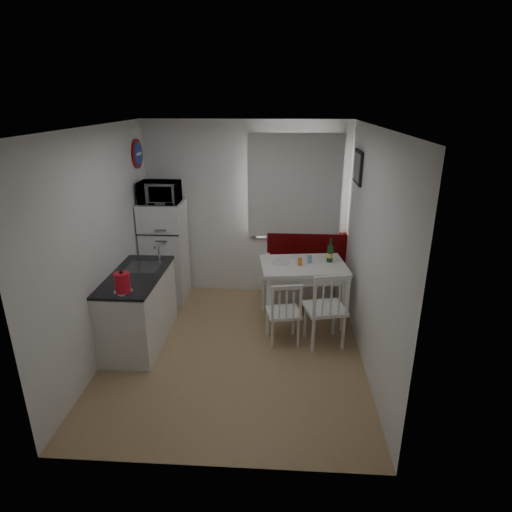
{
  "coord_description": "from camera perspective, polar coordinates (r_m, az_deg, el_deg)",
  "views": [
    {
      "loc": [
        0.53,
        -4.44,
        2.87
      ],
      "look_at": [
        0.22,
        0.5,
        1.04
      ],
      "focal_mm": 30.0,
      "sensor_mm": 36.0,
      "label": 1
    }
  ],
  "objects": [
    {
      "name": "floor",
      "position": [
        5.31,
        -2.77,
        -12.4
      ],
      "size": [
        3.0,
        3.5,
        0.02
      ],
      "primitive_type": "cube",
      "color": "tan",
      "rests_on": "ground"
    },
    {
      "name": "ceiling",
      "position": [
        4.48,
        -3.35,
        16.82
      ],
      "size": [
        3.0,
        3.5,
        0.02
      ],
      "primitive_type": "cube",
      "color": "white",
      "rests_on": "wall_back"
    },
    {
      "name": "wall_back",
      "position": [
        6.41,
        -1.27,
        6.14
      ],
      "size": [
        3.0,
        0.02,
        2.6
      ],
      "primitive_type": "cube",
      "color": "white",
      "rests_on": "floor"
    },
    {
      "name": "wall_front",
      "position": [
        3.16,
        -6.63,
        -9.66
      ],
      "size": [
        3.0,
        0.02,
        2.6
      ],
      "primitive_type": "cube",
      "color": "white",
      "rests_on": "floor"
    },
    {
      "name": "wall_left",
      "position": [
        5.13,
        -19.93,
        1.23
      ],
      "size": [
        0.02,
        3.5,
        2.6
      ],
      "primitive_type": "cube",
      "color": "white",
      "rests_on": "floor"
    },
    {
      "name": "wall_right",
      "position": [
        4.81,
        15.02,
        0.53
      ],
      "size": [
        0.02,
        3.5,
        2.6
      ],
      "primitive_type": "cube",
      "color": "white",
      "rests_on": "floor"
    },
    {
      "name": "window",
      "position": [
        6.29,
        5.13,
        8.82
      ],
      "size": [
        1.22,
        0.06,
        1.47
      ],
      "primitive_type": "cube",
      "color": "white",
      "rests_on": "wall_back"
    },
    {
      "name": "curtain",
      "position": [
        6.21,
        5.16,
        9.14
      ],
      "size": [
        1.35,
        0.02,
        1.5
      ],
      "primitive_type": "cube",
      "color": "silver",
      "rests_on": "wall_back"
    },
    {
      "name": "kitchen_counter",
      "position": [
        5.47,
        -15.34,
        -6.66
      ],
      "size": [
        0.62,
        1.32,
        1.16
      ],
      "color": "white",
      "rests_on": "floor"
    },
    {
      "name": "wall_sign",
      "position": [
        6.26,
        -15.47,
        13.01
      ],
      "size": [
        0.03,
        0.4,
        0.4
      ],
      "primitive_type": "cylinder",
      "rotation": [
        0.0,
        1.57,
        0.0
      ],
      "color": "#1A399C",
      "rests_on": "wall_left"
    },
    {
      "name": "picture_frame",
      "position": [
        5.68,
        13.4,
        11.48
      ],
      "size": [
        0.04,
        0.52,
        0.42
      ],
      "primitive_type": "cube",
      "color": "black",
      "rests_on": "wall_right"
    },
    {
      "name": "bench",
      "position": [
        6.49,
        7.22,
        -2.94
      ],
      "size": [
        1.37,
        0.53,
        0.98
      ],
      "color": "white",
      "rests_on": "floor"
    },
    {
      "name": "dining_table",
      "position": [
        5.68,
        6.3,
        -1.92
      ],
      "size": [
        1.19,
        0.91,
        0.83
      ],
      "rotation": [
        0.0,
        0.0,
        0.13
      ],
      "color": "white",
      "rests_on": "floor"
    },
    {
      "name": "chair_left",
      "position": [
        5.16,
        3.72,
        -6.84
      ],
      "size": [
        0.46,
        0.44,
        0.45
      ],
      "rotation": [
        0.0,
        0.0,
        0.19
      ],
      "color": "white",
      "rests_on": "floor"
    },
    {
      "name": "chair_right",
      "position": [
        5.14,
        9.35,
        -6.09
      ],
      "size": [
        0.55,
        0.53,
        0.53
      ],
      "rotation": [
        0.0,
        0.0,
        0.22
      ],
      "color": "white",
      "rests_on": "floor"
    },
    {
      "name": "fridge",
      "position": [
        6.45,
        -12.01,
        0.6
      ],
      "size": [
        0.59,
        0.59,
        1.49
      ],
      "primitive_type": "cube",
      "color": "white",
      "rests_on": "floor"
    },
    {
      "name": "microwave",
      "position": [
        6.16,
        -12.74,
        8.29
      ],
      "size": [
        0.55,
        0.37,
        0.3
      ],
      "primitive_type": "imported",
      "color": "white",
      "rests_on": "fridge"
    },
    {
      "name": "kettle",
      "position": [
        4.76,
        -17.4,
        -3.39
      ],
      "size": [
        0.2,
        0.2,
        0.26
      ],
      "primitive_type": "cylinder",
      "color": "red",
      "rests_on": "kitchen_counter"
    },
    {
      "name": "wine_bottle",
      "position": [
        5.71,
        9.86,
        0.74
      ],
      "size": [
        0.08,
        0.08,
        0.32
      ],
      "primitive_type": null,
      "color": "#133C1C",
      "rests_on": "dining_table"
    },
    {
      "name": "drinking_glass_orange",
      "position": [
        5.58,
        5.86,
        -0.75
      ],
      "size": [
        0.06,
        0.06,
        0.1
      ],
      "primitive_type": "cylinder",
      "color": "orange",
      "rests_on": "dining_table"
    },
    {
      "name": "drinking_glass_blue",
      "position": [
        5.68,
        7.14,
        -0.43
      ],
      "size": [
        0.06,
        0.06,
        0.1
      ],
      "primitive_type": "cylinder",
      "color": "#6DA6BA",
      "rests_on": "dining_table"
    },
    {
      "name": "plate",
      "position": [
        5.65,
        3.29,
        -0.83
      ],
      "size": [
        0.23,
        0.23,
        0.02
      ],
      "primitive_type": "cylinder",
      "color": "white",
      "rests_on": "dining_table"
    }
  ]
}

